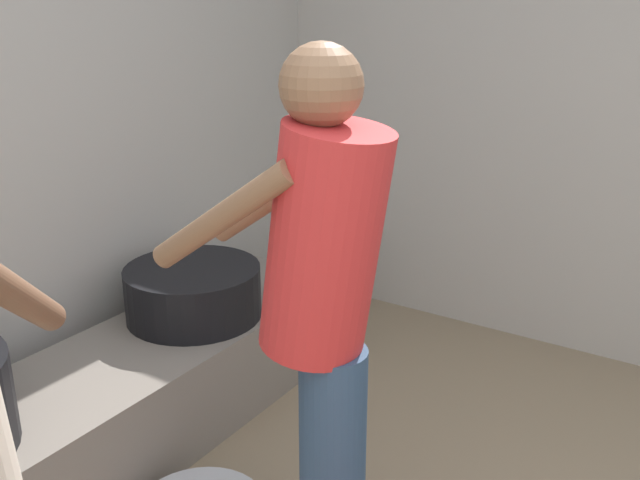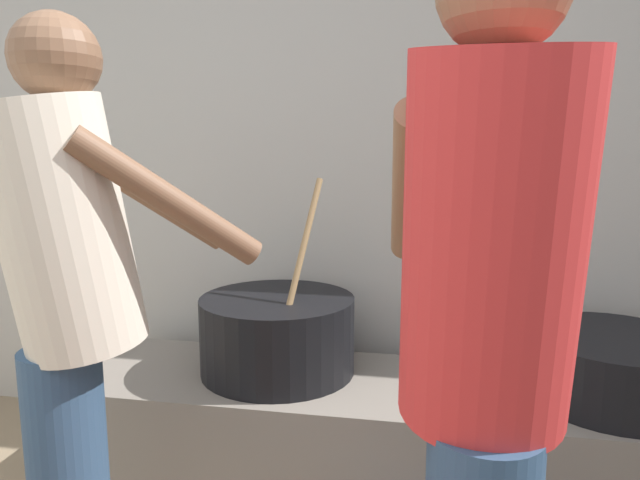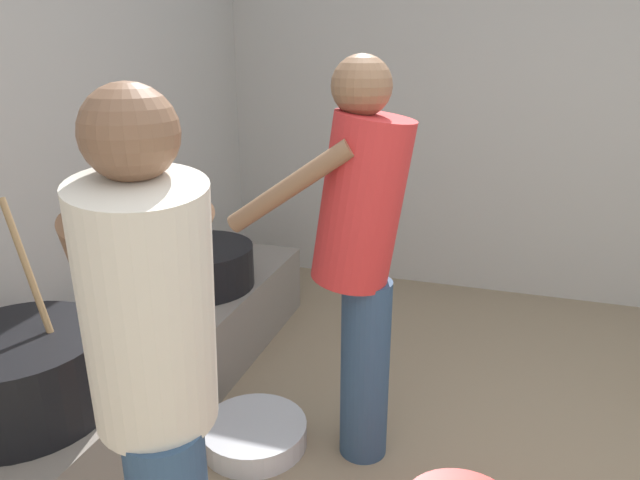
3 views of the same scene
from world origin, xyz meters
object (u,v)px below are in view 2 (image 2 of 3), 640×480
object	(u,v)px
cooking_pot_main	(278,334)
cook_in_red_shirt	(487,341)
cooking_pot_secondary	(613,367)
cook_in_cream_shirt	(70,294)

from	to	relation	value
cooking_pot_main	cook_in_red_shirt	size ratio (longest dim) A/B	0.46
cooking_pot_main	cooking_pot_secondary	size ratio (longest dim) A/B	1.28
cooking_pot_secondary	cook_in_red_shirt	distance (m)	1.23
cook_in_cream_shirt	cook_in_red_shirt	bearing A→B (deg)	-14.80
cooking_pot_main	cooking_pot_secondary	xyz separation A→B (m)	(1.21, -0.03, -0.04)
cooking_pot_main	cook_in_cream_shirt	world-z (taller)	cook_in_cream_shirt
cooking_pot_main	cook_in_cream_shirt	size ratio (longest dim) A/B	0.47
cooking_pot_secondary	cooking_pot_main	bearing A→B (deg)	178.61
cook_in_cream_shirt	cook_in_red_shirt	distance (m)	1.02
cooking_pot_secondary	cook_in_cream_shirt	size ratio (longest dim) A/B	0.37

